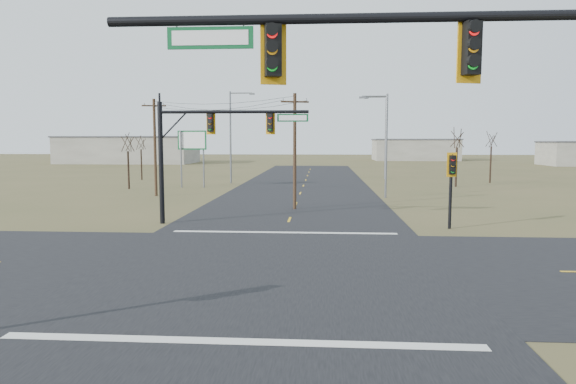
% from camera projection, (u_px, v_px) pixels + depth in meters
% --- Properties ---
extents(ground, '(320.00, 320.00, 0.00)m').
position_uv_depth(ground, '(270.00, 267.00, 20.04)').
color(ground, brown).
rests_on(ground, ground).
extents(road_ew, '(160.00, 14.00, 0.02)m').
position_uv_depth(road_ew, '(270.00, 267.00, 20.04)').
color(road_ew, black).
rests_on(road_ew, ground).
extents(road_ns, '(14.00, 160.00, 0.02)m').
position_uv_depth(road_ns, '(270.00, 267.00, 20.04)').
color(road_ns, black).
rests_on(road_ns, ground).
extents(stop_bar_near, '(12.00, 0.40, 0.01)m').
position_uv_depth(stop_bar_near, '(239.00, 341.00, 12.59)').
color(stop_bar_near, silver).
rests_on(stop_bar_near, road_ns).
extents(stop_bar_far, '(12.00, 0.40, 0.01)m').
position_uv_depth(stop_bar_far, '(284.00, 232.00, 27.48)').
color(stop_bar_far, silver).
rests_on(stop_bar_far, road_ns).
extents(mast_arm_near, '(11.60, 0.55, 8.01)m').
position_uv_depth(mast_arm_near, '(495.00, 99.00, 10.35)').
color(mast_arm_near, black).
rests_on(mast_arm_near, ground).
extents(mast_arm_far, '(8.87, 0.49, 7.19)m').
position_uv_depth(mast_arm_far, '(210.00, 136.00, 29.95)').
color(mast_arm_far, black).
rests_on(mast_arm_far, ground).
extents(pedestal_signal_ne, '(0.60, 0.51, 4.30)m').
position_uv_depth(pedestal_signal_ne, '(452.00, 173.00, 28.34)').
color(pedestal_signal_ne, black).
rests_on(pedestal_signal_ne, ground).
extents(utility_pole_near, '(1.97, 0.69, 8.25)m').
position_uv_depth(utility_pole_near, '(295.00, 149.00, 36.49)').
color(utility_pole_near, '#43301C').
rests_on(utility_pole_near, ground).
extents(utility_pole_far, '(2.06, 0.60, 8.56)m').
position_uv_depth(utility_pole_far, '(155.00, 146.00, 45.32)').
color(utility_pole_far, '#43301C').
rests_on(utility_pole_far, ground).
extents(highway_sign, '(3.15, 0.58, 5.95)m').
position_uv_depth(highway_sign, '(192.00, 147.00, 53.40)').
color(highway_sign, slate).
rests_on(highway_sign, ground).
extents(streetlight_a, '(2.47, 0.28, 8.87)m').
position_uv_depth(streetlight_a, '(384.00, 140.00, 43.76)').
color(streetlight_a, slate).
rests_on(streetlight_a, ground).
extents(streetlight_b, '(2.97, 0.43, 10.60)m').
position_uv_depth(streetlight_b, '(384.00, 132.00, 65.47)').
color(streetlight_b, slate).
rests_on(streetlight_b, ground).
extents(streetlight_c, '(2.91, 0.29, 10.47)m').
position_uv_depth(streetlight_c, '(232.00, 132.00, 58.55)').
color(streetlight_c, slate).
rests_on(streetlight_c, ground).
extents(bare_tree_a, '(3.25, 3.25, 6.03)m').
position_uv_depth(bare_tree_a, '(128.00, 142.00, 51.83)').
color(bare_tree_a, black).
rests_on(bare_tree_a, ground).
extents(bare_tree_b, '(2.78, 2.78, 5.86)m').
position_uv_depth(bare_tree_b, '(141.00, 142.00, 63.72)').
color(bare_tree_b, black).
rests_on(bare_tree_b, ground).
extents(bare_tree_c, '(3.24, 3.24, 6.70)m').
position_uv_depth(bare_tree_c, '(457.00, 137.00, 54.13)').
color(bare_tree_c, black).
rests_on(bare_tree_c, ground).
extents(bare_tree_d, '(3.02, 3.02, 6.31)m').
position_uv_depth(bare_tree_d, '(492.00, 139.00, 59.20)').
color(bare_tree_d, black).
rests_on(bare_tree_d, ground).
extents(warehouse_left, '(28.00, 14.00, 5.50)m').
position_uv_depth(warehouse_left, '(129.00, 150.00, 111.74)').
color(warehouse_left, '#AAA696').
rests_on(warehouse_left, ground).
extents(warehouse_mid, '(20.00, 12.00, 5.00)m').
position_uv_depth(warehouse_mid, '(415.00, 150.00, 127.35)').
color(warehouse_mid, '#AAA696').
rests_on(warehouse_mid, ground).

